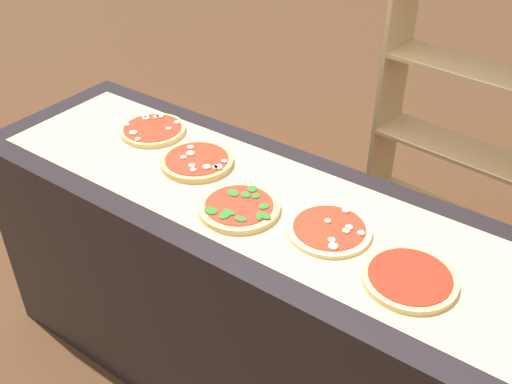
# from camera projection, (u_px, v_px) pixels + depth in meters

# --- Properties ---
(ground_plane) EXTENTS (12.00, 12.00, 0.00)m
(ground_plane) POSITION_uv_depth(u_px,v_px,m) (256.00, 378.00, 2.53)
(ground_plane) COLOR #4C2D19
(counter) EXTENTS (2.20, 0.69, 0.96)m
(counter) POSITION_uv_depth(u_px,v_px,m) (256.00, 299.00, 2.26)
(counter) COLOR black
(counter) RESTS_ON ground_plane
(parchment_paper) EXTENTS (2.01, 0.52, 0.00)m
(parchment_paper) POSITION_uv_depth(u_px,v_px,m) (256.00, 197.00, 1.98)
(parchment_paper) COLOR tan
(parchment_paper) RESTS_ON counter
(pizza_mushroom_0) EXTENTS (0.26, 0.26, 0.03)m
(pizza_mushroom_0) POSITION_uv_depth(u_px,v_px,m) (153.00, 130.00, 2.33)
(pizza_mushroom_0) COLOR #DBB26B
(pizza_mushroom_0) RESTS_ON parchment_paper
(pizza_mushroom_1) EXTENTS (0.26, 0.26, 0.03)m
(pizza_mushroom_1) POSITION_uv_depth(u_px,v_px,m) (197.00, 161.00, 2.14)
(pizza_mushroom_1) COLOR tan
(pizza_mushroom_1) RESTS_ON parchment_paper
(pizza_spinach_2) EXTENTS (0.27, 0.27, 0.03)m
(pizza_spinach_2) POSITION_uv_depth(u_px,v_px,m) (239.00, 207.00, 1.91)
(pizza_spinach_2) COLOR #DBB26B
(pizza_spinach_2) RESTS_ON parchment_paper
(pizza_mushroom_3) EXTENTS (0.26, 0.26, 0.02)m
(pizza_mushroom_3) POSITION_uv_depth(u_px,v_px,m) (329.00, 229.00, 1.82)
(pizza_mushroom_3) COLOR #E5C17F
(pizza_mushroom_3) RESTS_ON parchment_paper
(pizza_plain_4) EXTENTS (0.27, 0.27, 0.02)m
(pizza_plain_4) POSITION_uv_depth(u_px,v_px,m) (410.00, 278.00, 1.64)
(pizza_plain_4) COLOR #DBB26B
(pizza_plain_4) RESTS_ON parchment_paper
(bookshelf) EXTENTS (0.95, 0.33, 1.51)m
(bookshelf) POSITION_uv_depth(u_px,v_px,m) (508.00, 178.00, 2.53)
(bookshelf) COLOR tan
(bookshelf) RESTS_ON ground_plane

